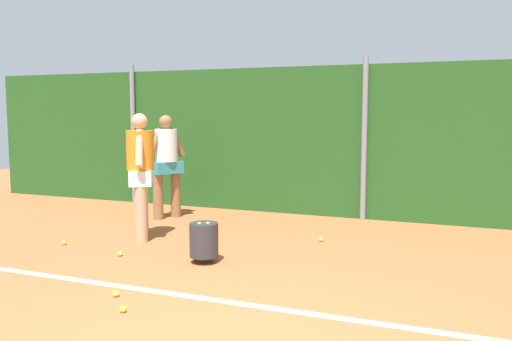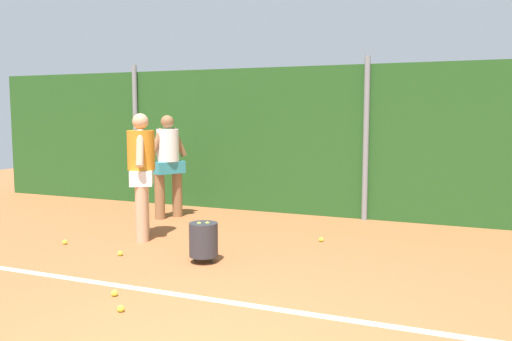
{
  "view_description": "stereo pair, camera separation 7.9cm",
  "coord_description": "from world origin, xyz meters",
  "px_view_note": "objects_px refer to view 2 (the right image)",
  "views": [
    {
      "loc": [
        1.7,
        -3.19,
        1.86
      ],
      "look_at": [
        -0.92,
        3.33,
        1.1
      ],
      "focal_mm": 37.47,
      "sensor_mm": 36.0,
      "label": 1
    },
    {
      "loc": [
        1.77,
        -3.16,
        1.86
      ],
      "look_at": [
        -0.92,
        3.33,
        1.1
      ],
      "focal_mm": 37.47,
      "sensor_mm": 36.0,
      "label": 2
    }
  ],
  "objects_px": {
    "player_backcourt_far": "(168,161)",
    "tennis_ball_7": "(65,242)",
    "tennis_ball_0": "(321,240)",
    "tennis_ball_6": "(121,309)",
    "player_midcourt": "(141,169)",
    "tennis_ball_1": "(114,293)",
    "ball_hopper": "(203,239)",
    "tennis_ball_3": "(120,253)"
  },
  "relations": [
    {
      "from": "player_midcourt",
      "to": "tennis_ball_1",
      "type": "bearing_deg",
      "value": 176.82
    },
    {
      "from": "tennis_ball_6",
      "to": "tennis_ball_7",
      "type": "distance_m",
      "value": 2.96
    },
    {
      "from": "tennis_ball_1",
      "to": "tennis_ball_3",
      "type": "bearing_deg",
      "value": 124.68
    },
    {
      "from": "tennis_ball_0",
      "to": "tennis_ball_7",
      "type": "bearing_deg",
      "value": -155.04
    },
    {
      "from": "player_backcourt_far",
      "to": "tennis_ball_7",
      "type": "height_order",
      "value": "player_backcourt_far"
    },
    {
      "from": "ball_hopper",
      "to": "tennis_ball_3",
      "type": "xyz_separation_m",
      "value": [
        -1.15,
        -0.16,
        -0.26
      ]
    },
    {
      "from": "tennis_ball_1",
      "to": "tennis_ball_7",
      "type": "distance_m",
      "value": 2.5
    },
    {
      "from": "tennis_ball_1",
      "to": "tennis_ball_7",
      "type": "xyz_separation_m",
      "value": [
        -2.0,
        1.5,
        0.0
      ]
    },
    {
      "from": "tennis_ball_3",
      "to": "ball_hopper",
      "type": "bearing_deg",
      "value": 7.68
    },
    {
      "from": "ball_hopper",
      "to": "tennis_ball_1",
      "type": "distance_m",
      "value": 1.5
    },
    {
      "from": "tennis_ball_1",
      "to": "tennis_ball_6",
      "type": "height_order",
      "value": "same"
    },
    {
      "from": "ball_hopper",
      "to": "tennis_ball_3",
      "type": "relative_size",
      "value": 7.78
    },
    {
      "from": "tennis_ball_6",
      "to": "tennis_ball_7",
      "type": "height_order",
      "value": "same"
    },
    {
      "from": "player_backcourt_far",
      "to": "tennis_ball_3",
      "type": "relative_size",
      "value": 27.55
    },
    {
      "from": "tennis_ball_3",
      "to": "tennis_ball_0",
      "type": "bearing_deg",
      "value": 38.22
    },
    {
      "from": "player_midcourt",
      "to": "ball_hopper",
      "type": "height_order",
      "value": "player_midcourt"
    },
    {
      "from": "player_backcourt_far",
      "to": "ball_hopper",
      "type": "bearing_deg",
      "value": 68.24
    },
    {
      "from": "tennis_ball_3",
      "to": "player_backcourt_far",
      "type": "bearing_deg",
      "value": 107.51
    },
    {
      "from": "tennis_ball_1",
      "to": "tennis_ball_3",
      "type": "relative_size",
      "value": 1.0
    },
    {
      "from": "tennis_ball_3",
      "to": "tennis_ball_6",
      "type": "height_order",
      "value": "same"
    },
    {
      "from": "player_midcourt",
      "to": "tennis_ball_1",
      "type": "height_order",
      "value": "player_midcourt"
    },
    {
      "from": "tennis_ball_0",
      "to": "tennis_ball_6",
      "type": "distance_m",
      "value": 3.52
    },
    {
      "from": "tennis_ball_3",
      "to": "tennis_ball_6",
      "type": "xyz_separation_m",
      "value": [
        1.22,
        -1.63,
        0.0
      ]
    },
    {
      "from": "tennis_ball_3",
      "to": "tennis_ball_7",
      "type": "relative_size",
      "value": 1.0
    },
    {
      "from": "player_backcourt_far",
      "to": "tennis_ball_7",
      "type": "distance_m",
      "value": 2.47
    },
    {
      "from": "player_midcourt",
      "to": "tennis_ball_1",
      "type": "distance_m",
      "value": 2.71
    },
    {
      "from": "player_backcourt_far",
      "to": "ball_hopper",
      "type": "height_order",
      "value": "player_backcourt_far"
    },
    {
      "from": "player_backcourt_far",
      "to": "tennis_ball_1",
      "type": "height_order",
      "value": "player_backcourt_far"
    },
    {
      "from": "ball_hopper",
      "to": "tennis_ball_3",
      "type": "distance_m",
      "value": 1.19
    },
    {
      "from": "tennis_ball_0",
      "to": "tennis_ball_1",
      "type": "xyz_separation_m",
      "value": [
        -1.32,
        -3.05,
        0.0
      ]
    },
    {
      "from": "tennis_ball_0",
      "to": "tennis_ball_3",
      "type": "bearing_deg",
      "value": -141.78
    },
    {
      "from": "player_midcourt",
      "to": "tennis_ball_7",
      "type": "height_order",
      "value": "player_midcourt"
    },
    {
      "from": "tennis_ball_6",
      "to": "tennis_ball_0",
      "type": "bearing_deg",
      "value": 73.54
    },
    {
      "from": "tennis_ball_0",
      "to": "tennis_ball_7",
      "type": "height_order",
      "value": "same"
    },
    {
      "from": "tennis_ball_7",
      "to": "tennis_ball_6",
      "type": "bearing_deg",
      "value": -38.22
    },
    {
      "from": "tennis_ball_0",
      "to": "tennis_ball_3",
      "type": "relative_size",
      "value": 1.0
    },
    {
      "from": "player_backcourt_far",
      "to": "ball_hopper",
      "type": "relative_size",
      "value": 3.54
    },
    {
      "from": "tennis_ball_1",
      "to": "tennis_ball_0",
      "type": "bearing_deg",
      "value": 66.55
    },
    {
      "from": "player_midcourt",
      "to": "player_backcourt_far",
      "type": "relative_size",
      "value": 1.02
    },
    {
      "from": "player_backcourt_far",
      "to": "tennis_ball_6",
      "type": "relative_size",
      "value": 27.55
    },
    {
      "from": "tennis_ball_6",
      "to": "player_backcourt_far",
      "type": "bearing_deg",
      "value": 116.1
    },
    {
      "from": "player_midcourt",
      "to": "tennis_ball_7",
      "type": "xyz_separation_m",
      "value": [
        -0.82,
        -0.72,
        -1.01
      ]
    }
  ]
}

